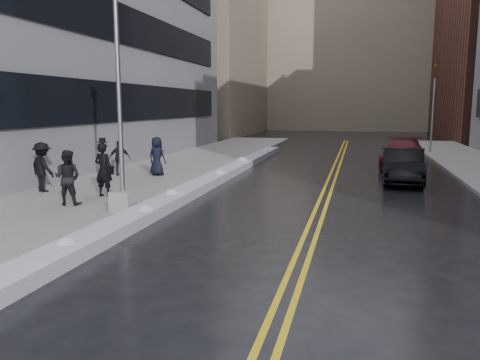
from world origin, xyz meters
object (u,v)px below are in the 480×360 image
Objects in this scene: lamppost at (120,132)px; pedestrian_e at (43,167)px; pedestrian_b at (68,178)px; pedestrian_c at (157,156)px; car_black at (402,166)px; traffic_signal at (433,104)px; car_maroon at (403,153)px; pedestrian_fedora at (104,170)px; pedestrian_d at (120,158)px.

lamppost is 4.14× the size of pedestrian_e.
lamppost is 4.28× the size of pedestrian_b.
pedestrian_c is 0.39× the size of car_black.
car_maroon is (-2.52, -8.27, -2.62)m from traffic_signal.
lamppost is 2.90m from pedestrian_fedora.
pedestrian_fedora is 2.72m from pedestrian_e.
pedestrian_fedora is 1.08× the size of pedestrian_c.
pedestrian_fedora reaches higher than pedestrian_e.
car_maroon is at bearing -126.69° from pedestrian_fedora.
pedestrian_c is 0.33× the size of car_maroon.
pedestrian_c is (-0.29, 5.14, -0.07)m from pedestrian_fedora.
pedestrian_fedora reaches higher than car_maroon.
traffic_signal reaches higher than car_maroon.
pedestrian_c is (-2.00, 6.99, -1.50)m from lamppost.
pedestrian_b reaches higher than pedestrian_d.
pedestrian_fedora is at bearing -163.30° from pedestrian_e.
pedestrian_d is at bearing -169.19° from car_black.
pedestrian_b is (-13.91, -21.68, -2.36)m from traffic_signal.
traffic_signal is 9.04m from car_maroon.
pedestrian_b is 2.94m from pedestrian_e.
traffic_signal is at bearing 80.16° from car_maroon.
pedestrian_c is at bearing -93.36° from pedestrian_e.
pedestrian_e is at bearing 56.64° from pedestrian_d.
pedestrian_fedora reaches higher than car_black.
pedestrian_e reaches higher than pedestrian_c.
pedestrian_b reaches higher than car_black.
lamppost reaches higher than pedestrian_e.
pedestrian_c is 0.96× the size of pedestrian_e.
pedestrian_c is 5.41m from pedestrian_e.
pedestrian_c is at bearing 106.00° from lamppost.
pedestrian_fedora is 0.35× the size of car_maroon.
pedestrian_e is (-16.21, -19.85, -2.33)m from traffic_signal.
traffic_signal is 25.87m from pedestrian_b.
traffic_signal is 20.53m from pedestrian_c.
pedestrian_b is at bearing 101.22° from pedestrian_c.
pedestrian_e is (-2.70, 0.30, -0.03)m from pedestrian_fedora.
car_black is (10.51, 6.63, -0.36)m from pedestrian_fedora.
traffic_signal is 14.10m from car_black.
traffic_signal is 25.74m from pedestrian_e.
pedestrian_b is 17.60m from car_maroon.
car_black is at bearing -131.32° from pedestrian_e.
pedestrian_c is at bearing -142.02° from car_maroon.
lamppost is 5.12m from pedestrian_e.
pedestrian_d is 12.58m from car_black.
lamppost is 7.42m from pedestrian_c.
pedestrian_fedora is 5.04m from pedestrian_d.
pedestrian_d is at bearing 119.11° from lamppost.
pedestrian_d is at bearing -77.15° from pedestrian_e.
lamppost is 12.35m from car_black.
pedestrian_fedora is 1.07× the size of pedestrian_b.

